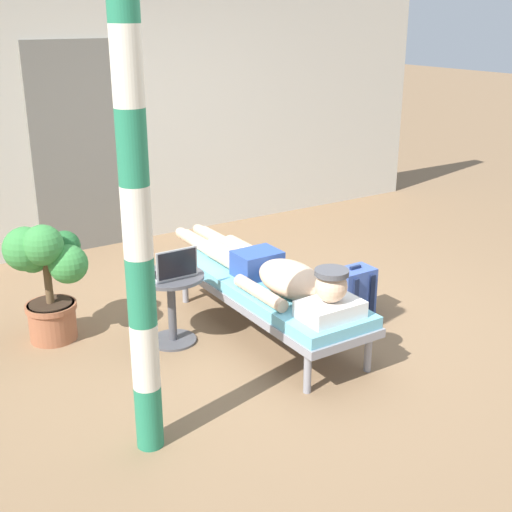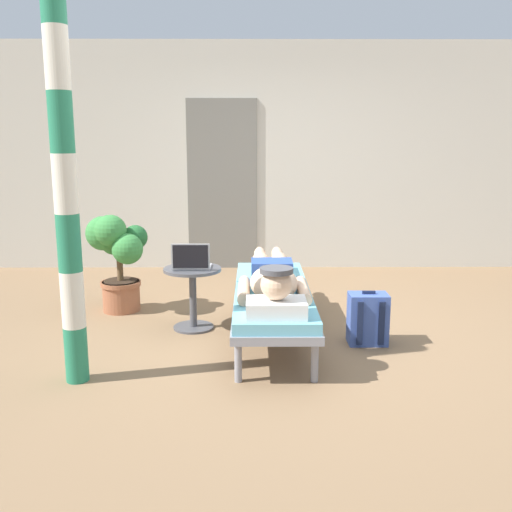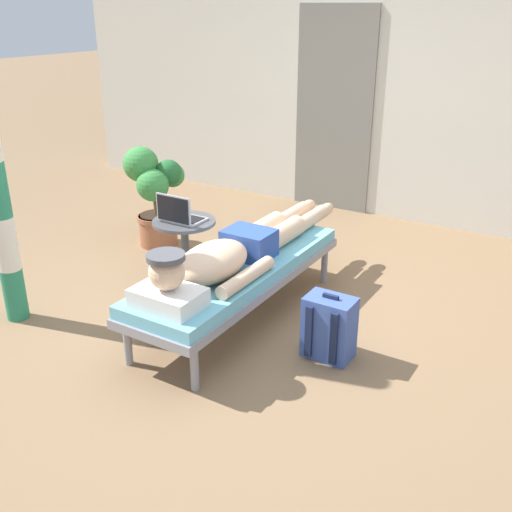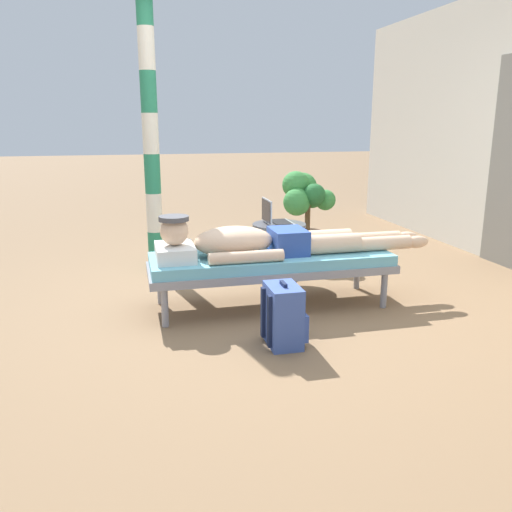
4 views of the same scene
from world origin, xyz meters
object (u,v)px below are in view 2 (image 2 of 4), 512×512
(side_table, at_px, (193,287))
(laptop, at_px, (192,262))
(person_reclining, at_px, (273,277))
(backpack, at_px, (368,319))
(lounge_chair, at_px, (272,297))
(potted_plant, at_px, (118,253))
(porch_post, at_px, (65,184))

(side_table, xyz_separation_m, laptop, (0.00, -0.05, 0.23))
(person_reclining, xyz_separation_m, backpack, (0.74, -0.05, -0.32))
(laptop, relative_size, backpack, 0.73)
(lounge_chair, xyz_separation_m, backpack, (0.74, -0.12, -0.15))
(person_reclining, bearing_deg, potted_plant, 149.73)
(porch_post, bearing_deg, lounge_chair, 31.65)
(person_reclining, xyz_separation_m, porch_post, (-1.32, -0.75, 0.78))
(laptop, xyz_separation_m, porch_post, (-0.66, -1.01, 0.72))
(laptop, distance_m, backpack, 1.48)
(porch_post, bearing_deg, person_reclining, 29.55)
(person_reclining, relative_size, side_table, 4.15)
(lounge_chair, distance_m, laptop, 0.73)
(lounge_chair, distance_m, potted_plant, 1.58)
(laptop, xyz_separation_m, potted_plant, (-0.73, 0.54, -0.03))
(person_reclining, relative_size, porch_post, 0.83)
(side_table, bearing_deg, laptop, -90.00)
(person_reclining, height_order, porch_post, porch_post)
(side_table, bearing_deg, potted_plant, 146.09)
(lounge_chair, xyz_separation_m, person_reclining, (-0.00, -0.07, 0.17))
(person_reclining, bearing_deg, side_table, 154.10)
(side_table, distance_m, porch_post, 1.57)
(side_table, distance_m, laptop, 0.23)
(backpack, bearing_deg, porch_post, -161.31)
(side_table, bearing_deg, backpack, -14.80)
(person_reclining, bearing_deg, backpack, -3.92)
(lounge_chair, bearing_deg, backpack, -8.89)
(person_reclining, distance_m, potted_plant, 1.60)
(lounge_chair, height_order, porch_post, porch_post)
(side_table, height_order, potted_plant, potted_plant)
(backpack, distance_m, potted_plant, 2.32)
(side_table, distance_m, potted_plant, 0.90)
(lounge_chair, relative_size, backpack, 4.45)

